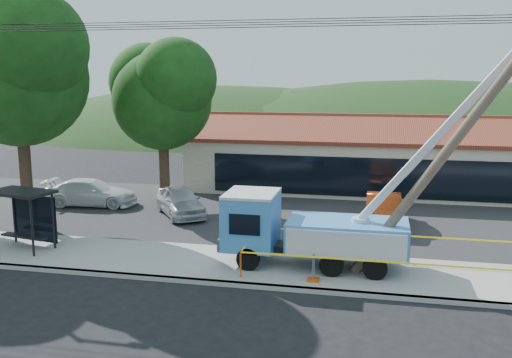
{
  "coord_description": "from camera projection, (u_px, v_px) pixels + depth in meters",
  "views": [
    {
      "loc": [
        4.26,
        -15.66,
        7.12
      ],
      "look_at": [
        -0.19,
        5.0,
        3.18
      ],
      "focal_mm": 40.0,
      "sensor_mm": 36.0,
      "label": 1
    }
  ],
  "objects": [
    {
      "name": "bus_shelter",
      "position": [
        25.0,
        206.0,
        22.78
      ],
      "size": [
        2.73,
        1.98,
        2.39
      ],
      "rotation": [
        0.0,
        0.0,
        -0.19
      ],
      "color": "black",
      "rests_on": "ground"
    },
    {
      "name": "strip_mall",
      "position": [
        373.0,
        159.0,
        35.26
      ],
      "size": [
        22.5,
        8.53,
        4.67
      ],
      "color": "#BEB696",
      "rests_on": "ground"
    },
    {
      "name": "curb",
      "position": [
        243.0,
        285.0,
        19.24
      ],
      "size": [
        60.0,
        0.25,
        0.15
      ],
      "primitive_type": "cube",
      "color": "#9A9790",
      "rests_on": "ground"
    },
    {
      "name": "sidewalk",
      "position": [
        255.0,
        267.0,
        21.07
      ],
      "size": [
        60.0,
        4.0,
        0.15
      ],
      "primitive_type": "cube",
      "color": "#9A9790",
      "rests_on": "ground"
    },
    {
      "name": "tree_west_near",
      "position": [
        18.0,
        64.0,
        26.03
      ],
      "size": [
        7.56,
        6.72,
        10.8
      ],
      "color": "#332316",
      "rests_on": "ground"
    },
    {
      "name": "caution_tape",
      "position": [
        391.0,
        253.0,
        20.15
      ],
      "size": [
        10.19,
        3.31,
        0.96
      ],
      "color": "#EA520C",
      "rests_on": "ground"
    },
    {
      "name": "parking_lot",
      "position": [
        289.0,
        215.0,
        28.76
      ],
      "size": [
        60.0,
        12.0,
        0.1
      ],
      "primitive_type": "cube",
      "color": "#28282B",
      "rests_on": "ground"
    },
    {
      "name": "utility_truck",
      "position": [
        311.0,
        227.0,
        20.74
      ],
      "size": [
        11.01,
        3.58,
        9.09
      ],
      "color": "black",
      "rests_on": "ground"
    },
    {
      "name": "hill_west",
      "position": [
        225.0,
        129.0,
        73.2
      ],
      "size": [
        78.4,
        56.0,
        28.0
      ],
      "primitive_type": "ellipsoid",
      "color": "#173D16",
      "rests_on": "ground"
    },
    {
      "name": "car_silver",
      "position": [
        181.0,
        217.0,
        28.54
      ],
      "size": [
        3.87,
        4.5,
        1.46
      ],
      "primitive_type": "imported",
      "rotation": [
        0.0,
        0.0,
        0.61
      ],
      "color": "silver",
      "rests_on": "ground"
    },
    {
      "name": "tree_lot",
      "position": [
        162.0,
        91.0,
        30.04
      ],
      "size": [
        6.3,
        5.6,
        8.94
      ],
      "color": "#332316",
      "rests_on": "ground"
    },
    {
      "name": "ground",
      "position": [
        227.0,
        312.0,
        17.24
      ],
      "size": [
        120.0,
        120.0,
        0.0
      ],
      "primitive_type": "plane",
      "color": "black",
      "rests_on": "ground"
    },
    {
      "name": "leaning_pole",
      "position": [
        458.0,
        138.0,
        18.74
      ],
      "size": [
        6.15,
        1.94,
        9.03
      ],
      "color": "brown",
      "rests_on": "ground"
    },
    {
      "name": "car_white",
      "position": [
        92.0,
        207.0,
        30.74
      ],
      "size": [
        5.05,
        2.44,
        1.42
      ],
      "primitive_type": "imported",
      "rotation": [
        0.0,
        0.0,
        1.67
      ],
      "color": "white",
      "rests_on": "ground"
    },
    {
      "name": "car_red",
      "position": [
        383.0,
        229.0,
        26.49
      ],
      "size": [
        1.59,
        4.52,
        1.49
      ],
      "primitive_type": "imported",
      "rotation": [
        0.0,
        0.0,
        -0.0
      ],
      "color": "maroon",
      "rests_on": "ground"
    },
    {
      "name": "hill_center",
      "position": [
        427.0,
        134.0,
        68.02
      ],
      "size": [
        89.6,
        64.0,
        32.0
      ],
      "primitive_type": "ellipsoid",
      "color": "#173D16",
      "rests_on": "ground"
    }
  ]
}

